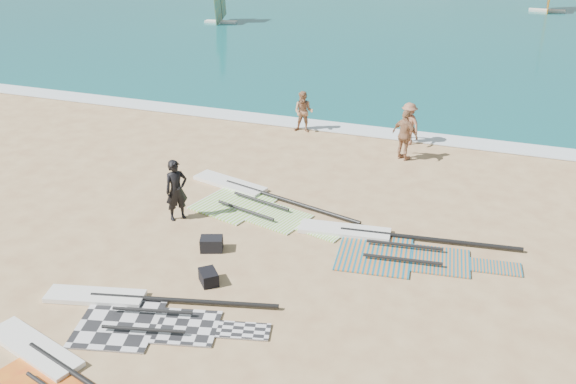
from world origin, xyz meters
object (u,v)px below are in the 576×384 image
(rig_green, at_px, (250,199))
(rig_orange, at_px, (386,245))
(gear_bag_far, at_px, (209,277))
(beachgoer_back, at_px, (405,135))
(beachgoer_mid, at_px, (409,124))
(person_wetsuit, at_px, (176,190))
(rig_grey, at_px, (134,311))
(beachgoer_left, at_px, (304,112))
(gear_bag_near, at_px, (212,244))

(rig_green, relative_size, rig_orange, 0.99)
(rig_orange, distance_m, gear_bag_far, 4.97)
(beachgoer_back, bearing_deg, rig_orange, 124.43)
(rig_green, xyz_separation_m, beachgoer_mid, (3.78, 6.51, 0.76))
(person_wetsuit, bearing_deg, gear_bag_far, -98.92)
(rig_grey, xyz_separation_m, rig_orange, (4.86, 4.91, 0.00))
(gear_bag_far, bearing_deg, beachgoer_left, 96.00)
(person_wetsuit, bearing_deg, beachgoer_back, 2.26)
(gear_bag_near, xyz_separation_m, gear_bag_far, (0.62, -1.47, -0.02))
(gear_bag_near, bearing_deg, beachgoer_left, 93.26)
(rig_green, relative_size, beachgoer_back, 3.28)
(gear_bag_far, height_order, beachgoer_left, beachgoer_left)
(rig_grey, distance_m, person_wetsuit, 4.75)
(beachgoer_mid, xyz_separation_m, beachgoer_back, (0.13, -1.57, 0.11))
(gear_bag_near, xyz_separation_m, person_wetsuit, (-1.72, 1.33, 0.73))
(gear_bag_near, distance_m, gear_bag_far, 1.59)
(gear_bag_near, distance_m, beachgoer_back, 8.92)
(rig_orange, distance_m, beachgoer_left, 9.35)
(gear_bag_near, height_order, beachgoer_back, beachgoer_back)
(beachgoer_left, distance_m, beachgoer_mid, 4.16)
(beachgoer_left, height_order, beachgoer_mid, beachgoer_left)
(rig_grey, height_order, beachgoer_mid, beachgoer_mid)
(rig_green, distance_m, rig_orange, 4.78)
(gear_bag_far, xyz_separation_m, beachgoer_mid, (2.99, 11.10, 0.65))
(rig_green, relative_size, beachgoer_mid, 3.73)
(rig_grey, distance_m, gear_bag_near, 3.20)
(rig_orange, height_order, beachgoer_mid, beachgoer_mid)
(person_wetsuit, height_order, beachgoer_mid, person_wetsuit)
(gear_bag_far, distance_m, beachgoer_left, 11.18)
(person_wetsuit, bearing_deg, rig_green, 0.55)
(gear_bag_near, relative_size, beachgoer_mid, 0.36)
(rig_grey, xyz_separation_m, beachgoer_mid, (4.06, 12.80, 0.76))
(beachgoer_back, bearing_deg, person_wetsuit, 79.40)
(gear_bag_far, bearing_deg, person_wetsuit, 129.82)
(rig_grey, distance_m, rig_orange, 6.91)
(rig_orange, bearing_deg, gear_bag_far, -145.88)
(gear_bag_near, relative_size, gear_bag_far, 1.07)
(rig_orange, relative_size, beachgoer_back, 3.32)
(gear_bag_near, bearing_deg, rig_grey, -98.15)
(person_wetsuit, height_order, beachgoer_left, person_wetsuit)
(beachgoer_left, height_order, beachgoer_back, beachgoer_back)
(rig_orange, xyz_separation_m, beachgoer_back, (-0.67, 6.33, 0.87))
(rig_orange, bearing_deg, beachgoer_mid, 89.67)
(rig_orange, height_order, beachgoer_back, beachgoer_back)
(beachgoer_back, bearing_deg, gear_bag_near, 93.53)
(rig_green, distance_m, beachgoer_back, 6.36)
(gear_bag_far, xyz_separation_m, person_wetsuit, (-2.33, 2.80, 0.76))
(rig_green, height_order, person_wetsuit, person_wetsuit)
(gear_bag_far, relative_size, beachgoer_left, 0.34)
(beachgoer_left, bearing_deg, person_wetsuit, -100.38)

